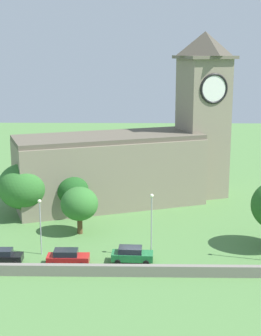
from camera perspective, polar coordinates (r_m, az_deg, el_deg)
ground_plane at (r=74.05m, az=0.43°, el=-5.88°), size 200.00×200.00×0.00m
church at (r=81.78m, az=0.54°, el=1.54°), size 35.50×20.60×26.67m
quay_barrier at (r=56.89m, az=0.21°, el=-11.22°), size 58.75×0.70×1.24m
car_black at (r=61.58m, az=-13.85°, el=-9.42°), size 4.32×2.14×1.72m
car_red at (r=59.83m, az=-6.95°, el=-9.74°), size 4.79×2.21×1.84m
car_green at (r=60.12m, az=0.14°, el=-9.51°), size 4.82×2.46×1.85m
streetlamp_west_mid at (r=62.04m, az=-9.92°, el=-5.41°), size 0.44×0.44×6.82m
streetlamp_central at (r=60.13m, az=2.33°, el=-5.29°), size 0.44×0.44×7.74m
tree_churchyard at (r=68.35m, az=-5.65°, el=-3.96°), size 4.95×4.95×6.36m
tree_riverside_east at (r=75.10m, az=-6.44°, el=-2.42°), size 4.76×4.76×6.27m
tree_riverside_west at (r=75.59m, az=-11.71°, el=-1.99°), size 7.32×7.32×8.08m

